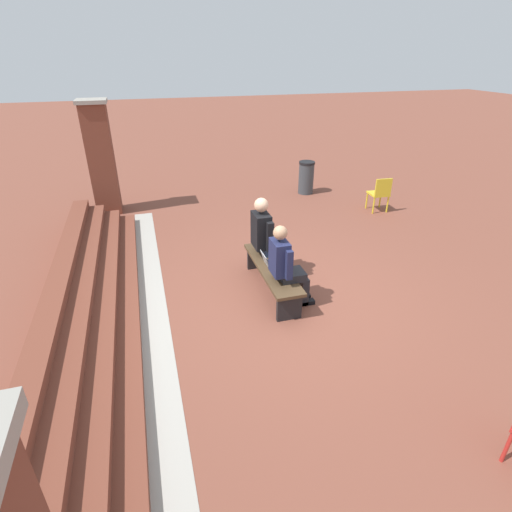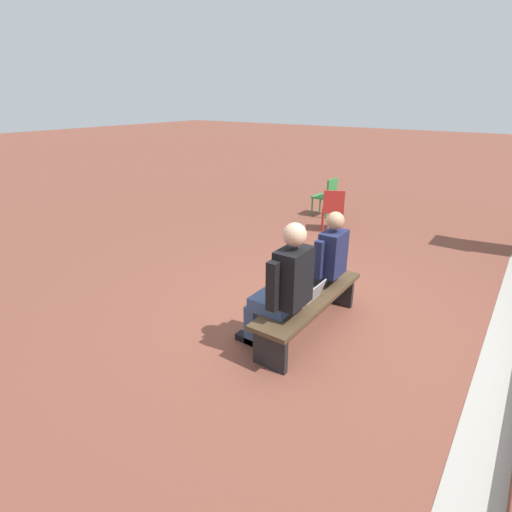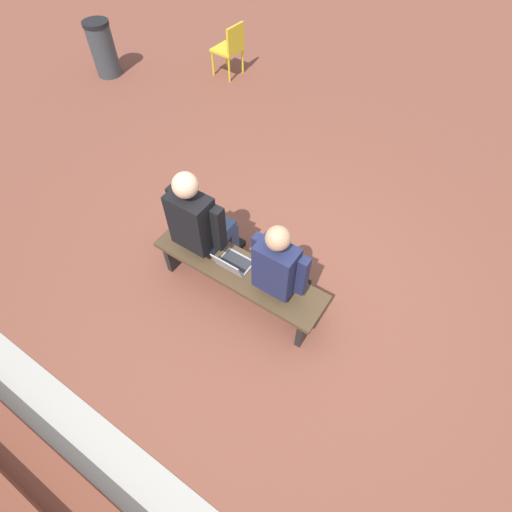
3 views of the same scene
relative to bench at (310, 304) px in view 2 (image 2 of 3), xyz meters
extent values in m
plane|color=brown|center=(-0.30, -0.16, -0.35)|extent=(60.00, 60.00, 0.00)
cube|color=#A8A399|center=(0.00, 1.88, -0.35)|extent=(8.19, 0.40, 0.01)
cube|color=#4C3823|center=(0.00, 0.00, 0.07)|extent=(1.80, 0.44, 0.05)
cube|color=black|center=(-0.80, 0.00, -0.15)|extent=(0.06, 0.37, 0.40)
cube|color=black|center=(0.80, 0.00, -0.15)|extent=(0.06, 0.37, 0.40)
cube|color=#232328|center=(-0.43, -0.17, 0.15)|extent=(0.32, 0.37, 0.13)
cube|color=#232328|center=(-0.52, -0.35, -0.13)|extent=(0.10, 0.11, 0.45)
cube|color=black|center=(-0.52, -0.41, -0.32)|extent=(0.10, 0.22, 0.07)
cube|color=#232328|center=(-0.35, -0.35, -0.13)|extent=(0.10, 0.11, 0.45)
cube|color=black|center=(-0.35, -0.41, -0.32)|extent=(0.10, 0.22, 0.07)
cube|color=#1E2347|center=(-0.43, 0.04, 0.48)|extent=(0.35, 0.22, 0.52)
cube|color=#195133|center=(-0.43, -0.08, 0.44)|extent=(0.05, 0.01, 0.31)
cube|color=#1E2347|center=(-0.66, -0.03, 0.46)|extent=(0.08, 0.09, 0.44)
cube|color=#1E2347|center=(-0.21, -0.03, 0.46)|extent=(0.08, 0.09, 0.44)
sphere|color=tan|center=(-0.43, 0.04, 0.87)|extent=(0.20, 0.20, 0.20)
cube|color=#384C75|center=(0.47, -0.19, 0.16)|extent=(0.35, 0.42, 0.15)
cube|color=#384C75|center=(0.38, -0.40, -0.13)|extent=(0.11, 0.12, 0.45)
cube|color=black|center=(0.38, -0.46, -0.32)|extent=(0.11, 0.25, 0.07)
cube|color=#384C75|center=(0.56, -0.40, -0.13)|extent=(0.11, 0.12, 0.45)
cube|color=black|center=(0.56, -0.46, -0.32)|extent=(0.11, 0.25, 0.07)
cube|color=black|center=(0.47, 0.04, 0.52)|extent=(0.39, 0.25, 0.58)
cube|color=black|center=(0.22, -0.03, 0.50)|extent=(0.09, 0.10, 0.49)
cube|color=black|center=(0.72, -0.03, 0.50)|extent=(0.09, 0.10, 0.49)
sphere|color=#DBAD89|center=(0.47, 0.04, 0.96)|extent=(0.23, 0.23, 0.23)
cube|color=#9EA0A5|center=(0.06, -0.04, 0.11)|extent=(0.32, 0.22, 0.02)
cube|color=#2D2D33|center=(0.06, -0.05, 0.12)|extent=(0.29, 0.15, 0.00)
cube|color=#9EA0A5|center=(0.06, 0.10, 0.21)|extent=(0.32, 0.07, 0.19)
cube|color=#33519E|center=(0.06, 0.09, 0.21)|extent=(0.28, 0.06, 0.17)
cube|color=#2D893D|center=(-4.43, -2.03, 0.07)|extent=(0.44, 0.44, 0.04)
cube|color=#2D893D|center=(-4.42, -1.84, 0.29)|extent=(0.40, 0.06, 0.40)
cylinder|color=#2D893D|center=(-4.62, -2.20, -0.15)|extent=(0.04, 0.04, 0.40)
cylinder|color=#2D893D|center=(-4.26, -2.22, -0.15)|extent=(0.04, 0.04, 0.40)
cylinder|color=#2D893D|center=(-4.60, -1.84, -0.15)|extent=(0.04, 0.04, 0.40)
cylinder|color=#2D893D|center=(-4.24, -1.86, -0.15)|extent=(0.04, 0.04, 0.40)
cube|color=red|center=(-3.56, -1.40, 0.07)|extent=(0.57, 0.57, 0.04)
cube|color=red|center=(-3.40, -1.32, 0.29)|extent=(0.22, 0.37, 0.40)
cylinder|color=red|center=(-3.81, -1.33, -0.15)|extent=(0.04, 0.04, 0.40)
cylinder|color=red|center=(-3.64, -1.65, -0.15)|extent=(0.04, 0.04, 0.40)
cylinder|color=red|center=(-3.49, -1.16, -0.15)|extent=(0.04, 0.04, 0.40)
cylinder|color=red|center=(-3.32, -1.48, -0.15)|extent=(0.04, 0.04, 0.40)
camera|label=1|loc=(-5.21, 1.78, 3.14)|focal=28.00mm
camera|label=2|loc=(3.55, 1.78, 2.16)|focal=28.00mm
camera|label=3|loc=(-1.39, 1.78, 3.21)|focal=28.00mm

